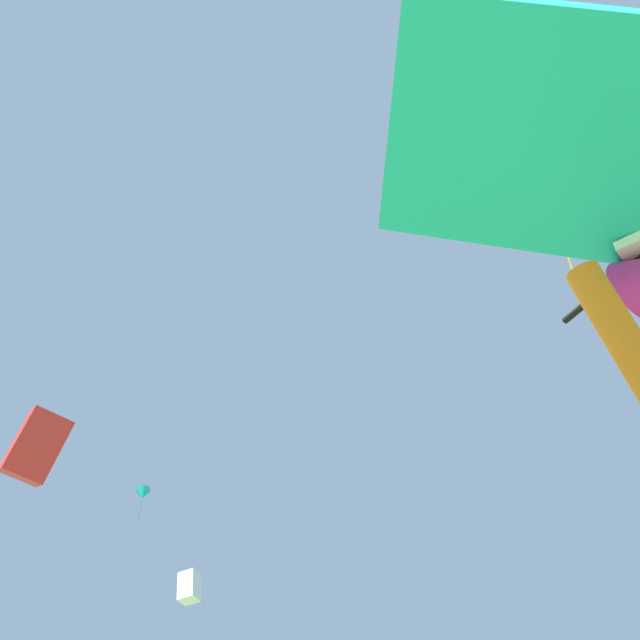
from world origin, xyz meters
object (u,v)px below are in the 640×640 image
at_px(distant_kite_red_mid_left, 36,447).
at_px(distant_kite_white_low_right, 189,587).
at_px(distant_kite_teal_low_left, 143,494).
at_px(distant_kite_yellow_mid_right, 558,227).

bearing_deg(distant_kite_red_mid_left, distant_kite_white_low_right, 64.44).
height_order(distant_kite_red_mid_left, distant_kite_white_low_right, distant_kite_white_low_right).
bearing_deg(distant_kite_white_low_right, distant_kite_teal_low_left, 100.83).
bearing_deg(distant_kite_white_low_right, distant_kite_yellow_mid_right, -75.07).
height_order(distant_kite_yellow_mid_right, distant_kite_red_mid_left, distant_kite_yellow_mid_right).
xyz_separation_m(distant_kite_yellow_mid_right, distant_kite_red_mid_left, (-12.98, 3.25, -9.30)).
distance_m(distant_kite_yellow_mid_right, distant_kite_red_mid_left, 16.30).
relative_size(distant_kite_teal_low_left, distant_kite_white_low_right, 1.45).
relative_size(distant_kite_yellow_mid_right, distant_kite_teal_low_left, 1.53).
xyz_separation_m(distant_kite_yellow_mid_right, distant_kite_teal_low_left, (-6.61, 26.85, 0.51)).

